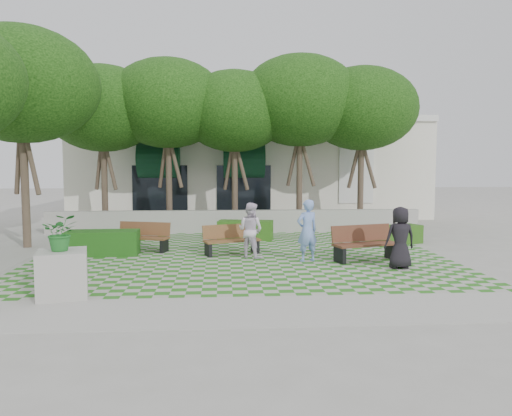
{
  "coord_description": "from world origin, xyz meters",
  "views": [
    {
      "loc": [
        -0.54,
        -13.83,
        2.74
      ],
      "look_at": [
        0.5,
        1.5,
        1.4
      ],
      "focal_mm": 35.0,
      "sensor_mm": 36.0,
      "label": 1
    }
  ],
  "objects": [
    {
      "name": "bench_west",
      "position": [
        -3.08,
        2.05,
        0.44
      ],
      "size": [
        1.83,
        1.06,
        0.91
      ],
      "rotation": [
        0.0,
        0.0,
        -0.3
      ],
      "color": "brown",
      "rests_on": "ground"
    },
    {
      "name": "sidewalk_south",
      "position": [
        0.0,
        -4.7,
        0.01
      ],
      "size": [
        16.0,
        2.0,
        0.01
      ],
      "primitive_type": "cube",
      "color": "#9E9B93",
      "rests_on": "ground"
    },
    {
      "name": "ground",
      "position": [
        0.0,
        0.0,
        0.0
      ],
      "size": [
        90.0,
        90.0,
        0.0
      ],
      "primitive_type": "plane",
      "color": "gray",
      "rests_on": "ground"
    },
    {
      "name": "hedge_midright",
      "position": [
        0.3,
        4.25,
        0.35
      ],
      "size": [
        2.09,
        1.14,
        0.69
      ],
      "primitive_type": "cube",
      "rotation": [
        0.0,
        0.0,
        -0.18
      ],
      "color": "#255316",
      "rests_on": "ground"
    },
    {
      "name": "retaining_wall",
      "position": [
        0.0,
        6.2,
        0.45
      ],
      "size": [
        15.0,
        0.36,
        0.9
      ],
      "primitive_type": "cube",
      "color": "#9E9B93",
      "rests_on": "ground"
    },
    {
      "name": "lawn",
      "position": [
        0.0,
        1.0,
        0.01
      ],
      "size": [
        12.0,
        12.0,
        0.0
      ],
      "primitive_type": "plane",
      "color": "#2B721E",
      "rests_on": "ground"
    },
    {
      "name": "bench_east",
      "position": [
        3.52,
        0.03,
        0.49
      ],
      "size": [
        2.02,
        1.15,
        1.01
      ],
      "rotation": [
        0.0,
        0.0,
        0.29
      ],
      "color": "#502B1B",
      "rests_on": "ground"
    },
    {
      "name": "bench_mid",
      "position": [
        -0.27,
        1.31,
        0.44
      ],
      "size": [
        1.81,
        1.11,
        0.9
      ],
      "rotation": [
        0.0,
        0.0,
        0.34
      ],
      "color": "brown",
      "rests_on": "ground"
    },
    {
      "name": "person_blue",
      "position": [
        1.85,
        0.01,
        0.88
      ],
      "size": [
        0.75,
        0.62,
        1.76
      ],
      "primitive_type": "imported",
      "rotation": [
        0.0,
        0.0,
        3.5
      ],
      "color": "#7997DC",
      "rests_on": "ground"
    },
    {
      "name": "person_dark",
      "position": [
        4.13,
        -1.11,
        0.82
      ],
      "size": [
        0.84,
        0.57,
        1.64
      ],
      "primitive_type": "imported",
      "rotation": [
        0.0,
        0.0,
        3.21
      ],
      "color": "black",
      "rests_on": "ground"
    },
    {
      "name": "building",
      "position": [
        0.93,
        14.08,
        2.52
      ],
      "size": [
        18.0,
        8.92,
        5.15
      ],
      "color": "silver",
      "rests_on": "ground"
    },
    {
      "name": "planter_front",
      "position": [
        -3.85,
        -3.44,
        0.7
      ],
      "size": [
        1.18,
        1.18,
        1.73
      ],
      "rotation": [
        0.0,
        0.0,
        0.25
      ],
      "color": "#9E9B93",
      "rests_on": "ground"
    },
    {
      "name": "hedge_west",
      "position": [
        -4.17,
        1.41,
        0.37
      ],
      "size": [
        2.15,
        0.91,
        0.75
      ],
      "primitive_type": "cube",
      "rotation": [
        0.0,
        0.0,
        0.03
      ],
      "color": "#184713",
      "rests_on": "ground"
    },
    {
      "name": "hedge_east",
      "position": [
        5.47,
        2.95,
        0.32
      ],
      "size": [
        1.95,
        1.31,
        0.63
      ],
      "primitive_type": "cube",
      "rotation": [
        0.0,
        0.0,
        0.35
      ],
      "color": "#244E15",
      "rests_on": "ground"
    },
    {
      "name": "person_white",
      "position": [
        0.28,
        0.68,
        0.82
      ],
      "size": [
        1.0,
        0.95,
        1.63
      ],
      "primitive_type": "imported",
      "rotation": [
        0.0,
        0.0,
        2.55
      ],
      "color": "silver",
      "rests_on": "ground"
    },
    {
      "name": "tree_row",
      "position": [
        -1.86,
        5.95,
        5.18
      ],
      "size": [
        17.7,
        13.4,
        7.41
      ],
      "color": "#47382B",
      "rests_on": "ground"
    }
  ]
}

